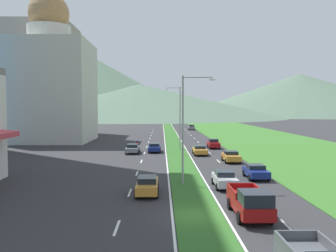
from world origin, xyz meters
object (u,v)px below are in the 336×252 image
at_px(car_0, 191,127).
at_px(motorcycle_rider, 137,146).
at_px(car_2, 224,179).
at_px(car_7, 256,171).
at_px(car_5, 213,144).
at_px(car_3, 147,185).
at_px(street_lamp_near, 186,123).
at_px(street_lamp_mid, 179,115).
at_px(car_4, 231,156).
at_px(car_1, 133,149).
at_px(car_6, 154,147).
at_px(car_8, 200,150).
at_px(pickup_truck_0, 250,203).

height_order(car_0, motorcycle_rider, motorcycle_rider).
distance_m(car_2, car_7, 5.47).
bearing_deg(car_5, car_0, 179.51).
xyz_separation_m(car_3, car_7, (10.60, 6.32, -0.03)).
height_order(street_lamp_near, car_5, street_lamp_near).
xyz_separation_m(street_lamp_mid, car_4, (6.21, -13.47, -5.18)).
distance_m(car_3, car_5, 34.89).
distance_m(street_lamp_mid, car_4, 15.71).
height_order(car_0, car_7, car_0).
distance_m(car_1, car_3, 26.84).
xyz_separation_m(car_4, car_5, (-0.00, 16.06, 0.07)).
height_order(street_lamp_mid, car_3, street_lamp_mid).
height_order(street_lamp_near, car_0, street_lamp_near).
distance_m(car_1, car_6, 3.71).
distance_m(street_lamp_near, car_0, 82.19).
height_order(car_4, car_7, car_4).
xyz_separation_m(car_0, car_8, (-3.73, -60.42, -0.10)).
distance_m(street_lamp_near, motorcycle_rider, 27.79).
distance_m(car_0, motorcycle_rider, 56.73).
xyz_separation_m(car_3, car_6, (0.04, 28.23, -0.02)).
distance_m(street_lamp_near, car_2, 6.09).
height_order(street_lamp_mid, car_8, street_lamp_mid).
height_order(street_lamp_near, street_lamp_mid, street_lamp_mid).
bearing_deg(car_7, car_8, -168.76).
distance_m(car_5, car_6, 11.40).
relative_size(street_lamp_near, pickup_truck_0, 1.85).
relative_size(car_7, pickup_truck_0, 0.75).
height_order(street_lamp_mid, car_4, street_lamp_mid).
bearing_deg(car_5, car_1, -63.55).
distance_m(car_2, pickup_truck_0, 9.01).
xyz_separation_m(car_7, car_8, (-3.68, 18.50, -0.01)).
bearing_deg(car_7, motorcycle_rider, -150.59).
relative_size(street_lamp_near, car_8, 2.11).
xyz_separation_m(car_0, car_6, (-10.62, -57.01, -0.08)).
height_order(car_6, car_8, car_6).
distance_m(car_6, pickup_truck_0, 35.49).
distance_m(street_lamp_near, street_lamp_mid, 27.27).
bearing_deg(car_4, car_0, 179.63).
height_order(car_1, car_5, car_5).
bearing_deg(car_1, pickup_truck_0, -162.93).
distance_m(car_8, pickup_truck_0, 31.42).
height_order(car_8, pickup_truck_0, pickup_truck_0).
height_order(street_lamp_near, car_4, street_lamp_near).
bearing_deg(car_3, car_7, -59.21).
distance_m(street_lamp_mid, car_2, 28.97).
bearing_deg(motorcycle_rider, car_3, -174.66).
height_order(car_4, car_6, car_4).
bearing_deg(car_6, street_lamp_near, -172.19).
height_order(car_7, pickup_truck_0, pickup_truck_0).
distance_m(street_lamp_mid, pickup_truck_0, 37.80).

